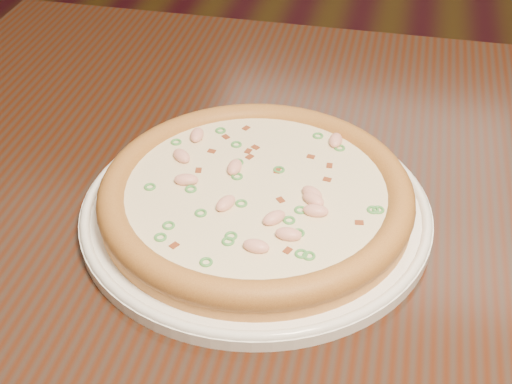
# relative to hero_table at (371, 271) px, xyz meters

# --- Properties ---
(ground) EXTENTS (9.00, 9.00, 0.00)m
(ground) POSITION_rel_hero_table_xyz_m (-0.17, 0.46, -0.65)
(ground) COLOR black
(hero_table) EXTENTS (1.20, 0.80, 0.75)m
(hero_table) POSITION_rel_hero_table_xyz_m (0.00, 0.00, 0.00)
(hero_table) COLOR black
(hero_table) RESTS_ON ground
(plate) EXTENTS (0.35, 0.35, 0.02)m
(plate) POSITION_rel_hero_table_xyz_m (-0.12, -0.05, 0.11)
(plate) COLOR white
(plate) RESTS_ON hero_table
(pizza) EXTENTS (0.31, 0.31, 0.03)m
(pizza) POSITION_rel_hero_table_xyz_m (-0.12, -0.05, 0.13)
(pizza) COLOR #D08F42
(pizza) RESTS_ON plate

